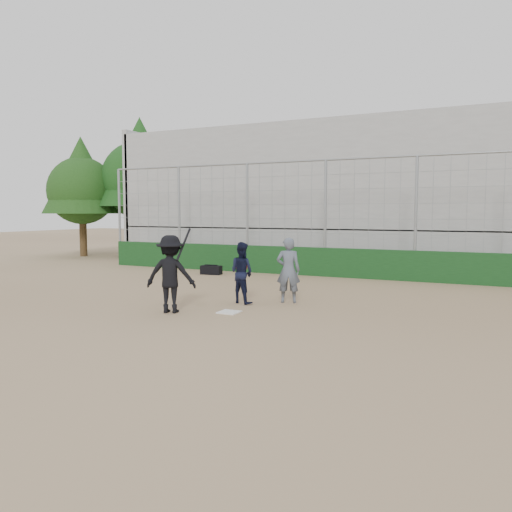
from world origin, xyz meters
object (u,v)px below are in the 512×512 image
at_px(umpire, 288,273).
at_px(equipment_bag, 211,270).
at_px(batter_at_plate, 171,274).
at_px(catcher_crouched, 242,282).

relative_size(umpire, equipment_bag, 1.88).
relative_size(batter_at_plate, catcher_crouched, 1.82).
bearing_deg(equipment_bag, umpire, -41.57).
bearing_deg(catcher_crouched, batter_at_plate, -118.91).
bearing_deg(umpire, equipment_bag, -60.17).
distance_m(catcher_crouched, equipment_bag, 5.83).
bearing_deg(catcher_crouched, equipment_bag, 127.67).
xyz_separation_m(umpire, equipment_bag, (-4.55, 4.04, -0.56)).
bearing_deg(umpire, batter_at_plate, 30.83).
height_order(batter_at_plate, equipment_bag, batter_at_plate).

